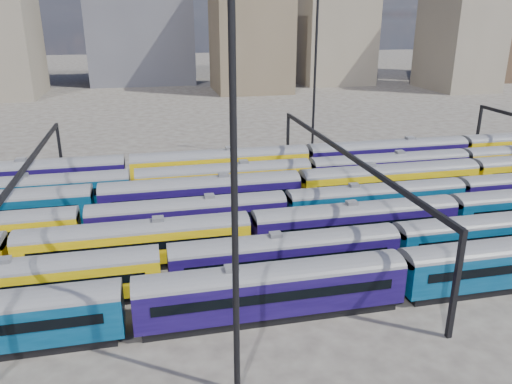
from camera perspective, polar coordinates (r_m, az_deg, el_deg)
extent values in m
plane|color=#3B3632|center=(50.54, -1.12, -4.60)|extent=(500.00, 500.00, 0.00)
cube|color=black|center=(37.28, 1.79, -13.57)|extent=(18.45, 2.39, 0.68)
cube|color=#100735|center=(36.35, 1.82, -11.26)|extent=(19.43, 2.82, 2.82)
cylinder|color=#4C4C51|center=(35.65, 1.85, -9.32)|extent=(19.43, 2.82, 2.82)
cube|color=black|center=(35.00, 2.42, -11.96)|extent=(17.09, 0.06, 0.73)
cube|color=black|center=(37.38, 1.28, -9.72)|extent=(17.09, 0.06, 0.73)
cube|color=slate|center=(35.29, 1.86, -8.25)|extent=(0.97, 0.87, 0.34)
cube|color=black|center=(45.90, 27.15, -9.13)|extent=(18.45, 2.39, 0.68)
cube|color=black|center=(45.98, 26.46, -6.05)|extent=(17.09, 0.06, 0.73)
cube|color=black|center=(41.72, -24.05, -11.57)|extent=(17.95, 2.33, 0.66)
cube|color=#B89307|center=(40.91, -24.38, -9.51)|extent=(18.90, 2.74, 2.74)
cylinder|color=#4C4C51|center=(40.30, -24.65, -7.80)|extent=(18.90, 2.74, 2.74)
cube|color=black|center=(39.57, -24.82, -10.06)|extent=(16.63, 0.06, 0.71)
cube|color=black|center=(41.97, -24.09, -8.21)|extent=(16.63, 0.06, 0.71)
cube|color=slate|center=(39.99, -24.80, -6.87)|extent=(0.94, 0.85, 0.33)
cube|color=black|center=(41.96, 3.30, -9.52)|extent=(17.95, 2.33, 0.66)
cube|color=#100735|center=(41.16, 3.34, -7.45)|extent=(18.90, 2.74, 2.74)
cylinder|color=#4C4C51|center=(40.55, 3.38, -5.73)|extent=(18.90, 2.74, 2.74)
cube|color=black|center=(39.82, 3.90, -7.92)|extent=(16.63, 0.06, 0.71)
cube|color=black|center=(42.21, 2.84, -6.22)|extent=(16.63, 0.06, 0.71)
cube|color=slate|center=(40.24, 3.40, -4.79)|extent=(0.94, 0.85, 0.33)
cube|color=black|center=(50.41, 25.30, -6.28)|extent=(17.95, 2.33, 0.66)
cube|color=#052D4B|center=(49.74, 25.58, -4.51)|extent=(18.90, 2.74, 2.74)
cylinder|color=#4C4C51|center=(49.24, 25.81, -3.05)|extent=(18.90, 2.74, 2.74)
cube|color=black|center=(48.64, 26.61, -4.79)|extent=(16.63, 0.06, 0.71)
cube|color=black|center=(50.62, 24.70, -3.56)|extent=(16.63, 0.06, 0.71)
cube|color=slate|center=(48.99, 25.94, -2.26)|extent=(0.94, 0.85, 0.33)
cube|color=black|center=(45.10, -13.34, -7.84)|extent=(18.58, 2.41, 0.68)
cube|color=#B89307|center=(44.33, -13.52, -5.82)|extent=(19.56, 2.84, 2.84)
cylinder|color=#4C4C51|center=(43.75, -13.66, -4.14)|extent=(19.56, 2.84, 2.84)
cube|color=black|center=(42.88, -13.56, -6.22)|extent=(17.21, 0.06, 0.73)
cube|color=black|center=(45.50, -13.54, -4.67)|extent=(17.21, 0.06, 0.73)
cube|color=slate|center=(43.46, -13.74, -3.23)|extent=(0.98, 0.88, 0.34)
cube|color=black|center=(48.73, 11.13, -5.51)|extent=(18.58, 2.41, 0.68)
cube|color=#100735|center=(48.02, 11.27, -3.61)|extent=(19.56, 2.84, 2.84)
cylinder|color=#4C4C51|center=(47.49, 11.38, -2.04)|extent=(19.56, 2.84, 2.84)
cube|color=black|center=(46.69, 11.99, -3.90)|extent=(17.21, 0.06, 0.73)
cube|color=black|center=(49.11, 10.64, -2.61)|extent=(17.21, 0.06, 0.73)
cube|color=slate|center=(47.22, 11.44, -1.19)|extent=(0.98, 0.88, 0.34)
cube|color=black|center=(49.69, -7.63, -4.80)|extent=(18.11, 2.35, 0.67)
cube|color=#100735|center=(49.01, -7.72, -2.98)|extent=(19.07, 2.76, 2.76)
cylinder|color=#4C4C51|center=(48.50, -7.79, -1.47)|extent=(19.07, 2.76, 2.76)
cube|color=black|center=(47.60, -7.58, -3.24)|extent=(16.78, 0.06, 0.71)
cube|color=black|center=(50.19, -7.88, -2.02)|extent=(16.78, 0.06, 0.71)
cube|color=slate|center=(48.25, -7.83, -0.65)|extent=(0.95, 0.86, 0.33)
cube|color=black|center=(54.65, 13.37, -2.86)|extent=(18.11, 2.35, 0.67)
cube|color=#052D4B|center=(54.03, 13.51, -1.18)|extent=(19.07, 2.76, 2.76)
cylinder|color=#4C4C51|center=(53.57, 13.63, 0.21)|extent=(19.07, 2.76, 2.76)
cube|color=black|center=(52.75, 14.19, -1.37)|extent=(16.78, 0.06, 0.71)
cube|color=black|center=(55.10, 12.92, -0.35)|extent=(16.78, 0.06, 0.71)
cube|color=slate|center=(53.34, 13.69, 0.95)|extent=(0.95, 0.86, 0.33)
cube|color=black|center=(54.42, -6.13, -2.47)|extent=(20.10, 2.61, 0.74)
cube|color=#100735|center=(53.73, -6.20, -0.59)|extent=(21.16, 3.07, 3.07)
cylinder|color=#4C4C51|center=(53.22, -6.26, 0.96)|extent=(21.16, 3.07, 3.07)
cube|color=black|center=(52.15, -6.01, -0.79)|extent=(18.62, 0.06, 0.79)
cube|color=black|center=(55.06, -6.40, 0.32)|extent=(18.62, 0.06, 0.79)
cube|color=slate|center=(52.97, -6.29, 1.80)|extent=(1.06, 0.95, 0.37)
cube|color=black|center=(60.51, 14.78, -0.72)|extent=(20.10, 2.61, 0.74)
cube|color=#B89307|center=(59.90, 14.94, 0.99)|extent=(21.16, 3.07, 3.07)
cylinder|color=#4C4C51|center=(59.44, 15.07, 2.39)|extent=(21.16, 3.07, 3.07)
cube|color=black|center=(58.49, 15.65, 0.86)|extent=(18.62, 0.06, 0.79)
cube|color=black|center=(61.10, 14.32, 1.78)|extent=(18.62, 0.06, 0.79)
cube|color=slate|center=(59.22, 15.14, 3.15)|extent=(1.06, 0.95, 0.37)
cube|color=black|center=(60.16, -23.80, -1.92)|extent=(19.41, 2.52, 0.72)
cube|color=#052D4B|center=(59.56, -24.04, -0.27)|extent=(20.43, 2.96, 2.96)
cylinder|color=#4C4C51|center=(59.12, -24.23, 1.08)|extent=(20.43, 2.96, 2.96)
cube|color=black|center=(58.06, -24.35, -0.44)|extent=(17.98, 0.06, 0.77)
cube|color=black|center=(60.85, -23.83, 0.51)|extent=(17.98, 0.06, 0.77)
cube|color=slate|center=(58.89, -24.34, 1.80)|extent=(1.02, 0.92, 0.36)
cube|color=black|center=(59.44, -3.60, -0.46)|extent=(19.41, 2.52, 0.72)
cube|color=#B89307|center=(58.83, -3.64, 1.22)|extent=(20.43, 2.96, 2.96)
cylinder|color=#4C4C51|center=(58.38, -3.67, 2.60)|extent=(20.43, 2.96, 2.96)
cube|color=black|center=(57.31, -3.40, 1.09)|extent=(17.98, 0.06, 0.77)
cube|color=black|center=(60.13, -3.87, 1.98)|extent=(17.98, 0.06, 0.77)
cube|color=slate|center=(58.15, -3.68, 3.34)|extent=(1.02, 0.92, 0.36)
cube|color=black|center=(65.81, 14.79, 0.92)|extent=(19.41, 2.52, 0.72)
cube|color=#100735|center=(65.26, 14.93, 2.45)|extent=(20.43, 2.96, 2.96)
cylinder|color=#4C4C51|center=(64.86, 15.05, 3.70)|extent=(20.43, 2.96, 2.96)
cube|color=black|center=(63.90, 15.56, 2.36)|extent=(17.98, 0.06, 0.77)
cube|color=black|center=(66.44, 14.38, 3.12)|extent=(17.98, 0.06, 0.77)
cube|color=slate|center=(64.66, 15.11, 4.37)|extent=(1.02, 0.92, 0.36)
cube|color=black|center=(65.08, -24.37, -0.40)|extent=(21.21, 2.75, 0.78)
cube|color=#100735|center=(64.48, -24.62, 1.27)|extent=(22.32, 3.24, 3.24)
cylinder|color=#4C4C51|center=(64.04, -24.82, 2.65)|extent=(22.32, 3.24, 3.24)
cube|color=black|center=(62.85, -24.95, 1.15)|extent=(19.64, 0.06, 0.84)
cube|color=black|center=(65.91, -24.40, 2.03)|extent=(19.64, 0.06, 0.84)
cube|color=slate|center=(63.82, -24.93, 3.39)|extent=(1.12, 1.00, 0.39)
cube|color=black|center=(64.14, -4.01, 1.09)|extent=(21.21, 2.75, 0.78)
cube|color=#B89307|center=(63.53, -4.05, 2.80)|extent=(22.32, 3.24, 3.24)
cylinder|color=#4C4C51|center=(63.08, -4.09, 4.21)|extent=(22.32, 3.24, 3.24)
cube|color=black|center=(61.87, -3.83, 2.72)|extent=(19.64, 0.06, 0.84)
cube|color=black|center=(64.98, -4.28, 3.54)|extent=(19.64, 0.06, 0.84)
cube|color=slate|center=(62.86, -4.11, 4.97)|extent=(1.12, 1.00, 0.39)
cube|color=black|center=(71.01, 14.61, 2.33)|extent=(21.21, 2.75, 0.78)
cube|color=#100735|center=(70.46, 14.74, 3.89)|extent=(22.32, 3.24, 3.24)
cylinder|color=#4C4C51|center=(70.06, 14.86, 5.17)|extent=(22.32, 3.24, 3.24)
cube|color=black|center=(68.97, 15.38, 3.83)|extent=(19.64, 0.06, 0.84)
cube|color=black|center=(71.77, 14.19, 4.54)|extent=(19.64, 0.06, 0.84)
cube|color=slate|center=(69.86, 14.92, 5.85)|extent=(1.12, 1.00, 0.39)
cube|color=black|center=(68.19, -21.43, 4.05)|extent=(0.35, 0.35, 8.00)
cube|color=black|center=(48.26, -25.17, 2.17)|extent=(0.30, 40.00, 0.45)
cube|color=black|center=(35.74, 21.87, -9.87)|extent=(0.35, 0.35, 8.00)
cube|color=black|center=(69.94, 3.65, 5.75)|extent=(0.35, 0.35, 8.00)
cube|color=black|center=(50.71, 9.99, 4.55)|extent=(0.30, 40.00, 0.45)
cube|color=black|center=(83.28, 24.04, 6.34)|extent=(0.35, 0.35, 8.00)
cylinder|color=black|center=(24.94, -2.50, 0.29)|extent=(0.36, 0.36, 25.00)
cylinder|color=black|center=(73.70, 6.75, 13.09)|extent=(0.36, 0.36, 25.00)
cube|color=#38383F|center=(168.22, -13.12, 18.03)|extent=(31.45, 23.82, 34.83)
cube|color=brown|center=(145.44, -0.66, 18.16)|extent=(20.53, 21.40, 33.97)
cube|color=#665B4C|center=(164.82, 8.85, 16.67)|extent=(21.40, 20.66, 25.64)
cube|color=#665B4C|center=(159.88, 22.37, 16.58)|extent=(16.30, 22.06, 32.15)
cube|color=#332319|center=(193.38, 26.49, 18.73)|extent=(20.77, 27.95, 48.23)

